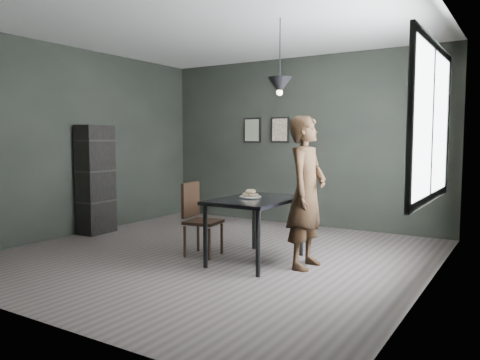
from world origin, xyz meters
The scene contains 13 objects.
ground centered at (0.00, 0.00, 0.00)m, with size 5.00×5.00×0.00m, color #373230.
back_wall centered at (0.00, 2.50, 1.40)m, with size 5.00×0.10×2.80m, color black.
ceiling centered at (0.00, 0.00, 2.80)m, with size 5.00×5.00×0.02m.
window_assembly centered at (2.47, 0.20, 1.60)m, with size 0.04×1.96×1.56m.
cafe_table centered at (0.60, 0.00, 0.67)m, with size 0.80×1.20×0.75m.
white_plate centered at (0.52, 0.01, 0.76)m, with size 0.23×0.23×0.01m, color silver.
donut_pile centered at (0.52, 0.01, 0.80)m, with size 0.22×0.15×0.09m.
woman centered at (1.21, 0.08, 0.85)m, with size 0.62×0.41×1.70m, color black.
wood_chair centered at (-0.17, -0.12, 0.52)m, with size 0.44×0.44×0.91m.
shelf_unit centered at (-2.32, 0.17, 0.83)m, with size 0.31×0.55×1.65m, color black.
pendant_lamp centered at (0.85, 0.10, 2.05)m, with size 0.28×0.28×0.86m.
framed_print_left centered at (-0.90, 2.47, 1.60)m, with size 0.34×0.04×0.44m.
framed_print_right centered at (-0.35, 2.47, 1.60)m, with size 0.34×0.04×0.44m.
Camera 1 is at (3.31, -4.70, 1.43)m, focal length 35.00 mm.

